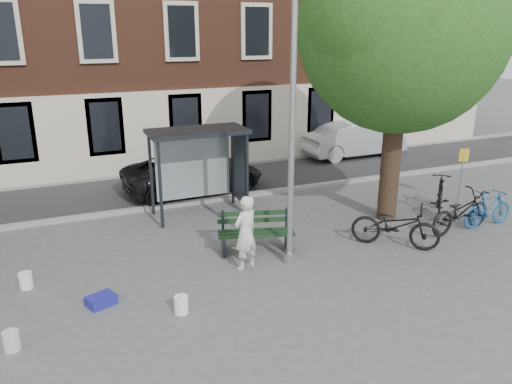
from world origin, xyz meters
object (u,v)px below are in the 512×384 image
object	(u,v)px
bench	(256,234)
car_dark	(194,173)
bike_d	(440,195)
notice_sign	(463,165)
car_silver	(354,139)
lamppost	(292,150)
bike_a	(461,212)
bike_b	(488,209)
painter	(246,233)
bike_c	(395,225)
bus_shelter	(210,151)

from	to	relation	value
bench	car_dark	distance (m)	5.39
bike_d	notice_sign	size ratio (longest dim) A/B	1.07
car_silver	bike_d	bearing A→B (deg)	165.69
lamppost	bench	xyz separation A→B (m)	(-0.48, 0.91, -2.33)
lamppost	bike_a	distance (m)	5.66
car_dark	bike_d	bearing A→B (deg)	-134.74
bike_b	car_silver	world-z (taller)	car_silver
painter	car_silver	size ratio (longest dim) A/B	0.38
bike_c	notice_sign	distance (m)	4.59
bus_shelter	bike_d	distance (m)	7.12
bike_c	car_dark	xyz separation A→B (m)	(-3.41, 6.56, 0.09)
bus_shelter	notice_sign	size ratio (longest dim) A/B	1.58
bike_c	bus_shelter	bearing A→B (deg)	80.98
car_silver	bench	bearing A→B (deg)	132.18
lamppost	car_dark	distance (m)	6.67
painter	bike_a	world-z (taller)	painter
lamppost	car_dark	world-z (taller)	lamppost
notice_sign	bike_d	bearing A→B (deg)	-137.35
car_dark	bike_c	bearing A→B (deg)	-158.49
bench	painter	bearing A→B (deg)	-110.66
bike_b	bike_d	distance (m)	1.48
bus_shelter	car_silver	world-z (taller)	bus_shelter
lamppost	car_silver	xyz separation A→B (m)	(7.44, 8.40, -2.00)
bike_c	bike_d	distance (m)	3.24
bike_b	bus_shelter	bearing A→B (deg)	57.65
lamppost	notice_sign	distance (m)	7.36
painter	car_silver	bearing A→B (deg)	-157.63
bike_b	bike_a	bearing A→B (deg)	89.33
bench	bike_a	bearing A→B (deg)	6.29
notice_sign	bike_b	bearing A→B (deg)	-89.54
bike_c	car_silver	world-z (taller)	car_silver
bench	bike_c	size ratio (longest dim) A/B	0.90
bus_shelter	bike_c	bearing A→B (deg)	-51.10
bench	car_dark	bearing A→B (deg)	106.96
bench	bike_d	world-z (taller)	bike_d
lamppost	bike_b	distance (m)	6.65
bench	bike_d	bearing A→B (deg)	19.91
bike_a	car_dark	size ratio (longest dim) A/B	0.46
notice_sign	bike_c	bearing A→B (deg)	-131.86
lamppost	car_silver	distance (m)	11.40
bus_shelter	bike_a	bearing A→B (deg)	-36.09
bus_shelter	bike_d	size ratio (longest dim) A/B	1.48
bench	car_silver	size ratio (longest dim) A/B	0.42
bike_d	car_dark	size ratio (longest dim) A/B	0.40
bench	bike_b	world-z (taller)	bike_b
bike_c	car_dark	world-z (taller)	car_dark
lamppost	painter	distance (m)	2.18
bike_a	notice_sign	distance (m)	2.66
painter	bike_c	bearing A→B (deg)	152.73
painter	car_dark	size ratio (longest dim) A/B	0.37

